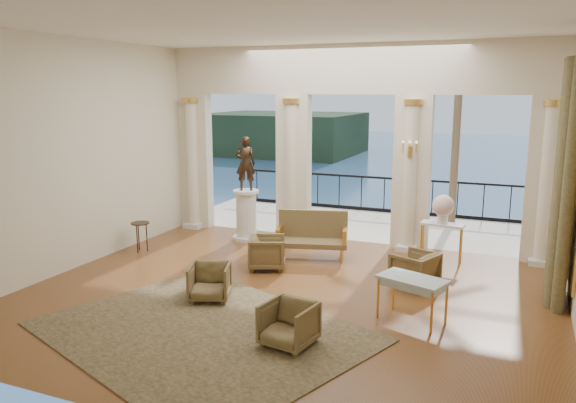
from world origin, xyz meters
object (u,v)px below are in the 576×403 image
at_px(armchair_a, 210,280).
at_px(pedestal, 246,216).
at_px(armchair_b, 289,322).
at_px(game_table, 412,282).
at_px(armchair_c, 415,268).
at_px(settee, 312,235).
at_px(armchair_d, 267,251).
at_px(side_table, 140,227).
at_px(statue, 245,163).
at_px(console_table, 442,230).

height_order(armchair_a, pedestal, pedestal).
xyz_separation_m(armchair_b, game_table, (1.42, 1.52, 0.28)).
height_order(armchair_c, settee, settee).
bearing_deg(armchair_b, armchair_a, 159.49).
distance_m(armchair_c, armchair_d, 2.90).
xyz_separation_m(armchair_d, side_table, (-3.06, 0.02, 0.20)).
bearing_deg(pedestal, game_table, -36.20).
xyz_separation_m(armchair_a, settee, (0.74, 3.01, 0.14)).
relative_size(statue, side_table, 1.93).
relative_size(armchair_d, pedestal, 0.60).
bearing_deg(armchair_c, console_table, -165.87).
distance_m(armchair_a, pedestal, 3.90).
xyz_separation_m(armchair_b, settee, (-1.16, 4.11, 0.14)).
bearing_deg(statue, armchair_d, 103.39).
height_order(pedestal, side_table, pedestal).
bearing_deg(armchair_d, armchair_a, 151.45).
relative_size(armchair_b, settee, 0.43).
xyz_separation_m(settee, console_table, (2.58, 0.65, 0.20)).
bearing_deg(armchair_b, settee, 115.33).
height_order(game_table, pedestal, pedestal).
xyz_separation_m(settee, game_table, (2.58, -2.59, 0.14)).
bearing_deg(pedestal, statue, 0.00).
relative_size(armchair_c, game_table, 0.63).
distance_m(armchair_b, armchair_d, 3.47).
relative_size(armchair_c, armchair_d, 1.00).
relative_size(armchair_a, statue, 0.54).
relative_size(armchair_b, armchair_c, 0.96).
height_order(armchair_d, console_table, console_table).
distance_m(armchair_b, statue, 5.90).
height_order(game_table, console_table, console_table).
xyz_separation_m(game_table, pedestal, (-4.50, 3.29, -0.05)).
height_order(statue, console_table, statue).
height_order(armchair_c, side_table, armchair_c).
distance_m(armchair_b, game_table, 2.09).
height_order(armchair_a, armchair_d, armchair_d).
xyz_separation_m(armchair_c, armchair_d, (-2.90, -0.04, -0.00)).
distance_m(armchair_b, side_table, 5.67).
xyz_separation_m(game_table, statue, (-4.50, 3.29, 1.20)).
distance_m(armchair_c, settee, 2.58).
relative_size(armchair_c, statue, 0.57).
bearing_deg(pedestal, armchair_d, -52.73).
bearing_deg(armchair_d, armchair_c, -112.15).
height_order(armchair_a, statue, statue).
bearing_deg(armchair_d, side_table, 66.72).
xyz_separation_m(game_table, side_table, (-6.20, 1.52, -0.06)).
height_order(settee, console_table, settee).
distance_m(armchair_d, console_table, 3.60).
relative_size(settee, pedestal, 1.33).
height_order(armchair_c, console_table, console_table).
height_order(armchair_c, pedestal, pedestal).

